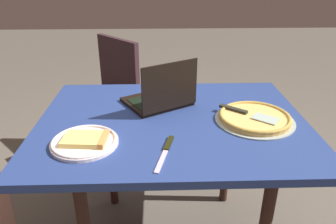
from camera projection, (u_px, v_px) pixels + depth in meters
The scene contains 6 objects.
dining_table at pixel (172, 135), 1.48m from camera, with size 1.19×0.90×0.77m.
laptop at pixel (161, 97), 1.55m from camera, with size 0.38×0.36×0.24m.
pizza_plate at pixel (85, 141), 1.24m from camera, with size 0.26×0.26×0.04m.
pizza_tray at pixel (255, 118), 1.42m from camera, with size 0.35×0.35×0.03m.
table_knife at pixel (166, 150), 1.21m from camera, with size 0.08×0.24×0.01m.
chair_far at pixel (107, 96), 2.35m from camera, with size 0.63×0.63×0.92m.
Camera 1 is at (0.06, 1.29, 1.43)m, focal length 34.39 mm.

